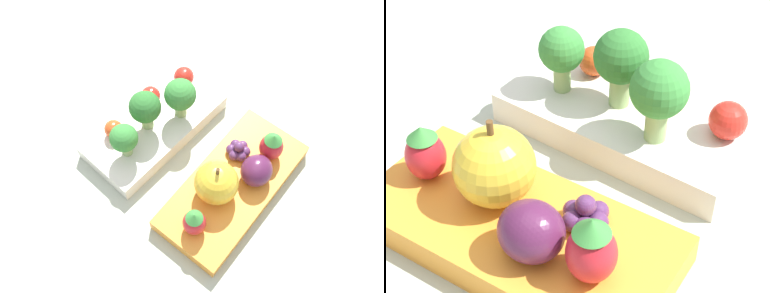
{
  "view_description": "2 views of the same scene",
  "coord_description": "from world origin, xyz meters",
  "views": [
    {
      "loc": [
        -0.21,
        -0.17,
        0.51
      ],
      "look_at": [
        -0.01,
        -0.0,
        0.04
      ],
      "focal_mm": 40.0,
      "sensor_mm": 36.0,
      "label": 1
    },
    {
      "loc": [
        0.17,
        -0.28,
        0.32
      ],
      "look_at": [
        -0.01,
        -0.0,
        0.04
      ],
      "focal_mm": 60.0,
      "sensor_mm": 36.0,
      "label": 2
    }
  ],
  "objects": [
    {
      "name": "grape_cluster",
      "position": [
        0.03,
        -0.05,
        0.03
      ],
      "size": [
        0.03,
        0.03,
        0.02
      ],
      "color": "#562D5B",
      "rests_on": "bento_box_fruit"
    },
    {
      "name": "broccoli_floret_1",
      "position": [
        0.03,
        0.05,
        0.07
      ],
      "size": [
        0.04,
        0.04,
        0.06
      ],
      "color": "#93B770",
      "rests_on": "bento_box_savoury"
    },
    {
      "name": "bento_box_savoury",
      "position": [
        -0.01,
        0.07,
        0.01
      ],
      "size": [
        0.2,
        0.1,
        0.03
      ],
      "color": "silver",
      "rests_on": "ground_plane"
    },
    {
      "name": "apple",
      "position": [
        -0.03,
        -0.06,
        0.05
      ],
      "size": [
        0.05,
        0.05,
        0.06
      ],
      "color": "gold",
      "rests_on": "bento_box_fruit"
    },
    {
      "name": "strawberry_0",
      "position": [
        0.05,
        -0.08,
        0.04
      ],
      "size": [
        0.03,
        0.03,
        0.05
      ],
      "color": "red",
      "rests_on": "bento_box_fruit"
    },
    {
      "name": "cherry_tomato_2",
      "position": [
        0.07,
        0.08,
        0.04
      ],
      "size": [
        0.03,
        0.03,
        0.03
      ],
      "color": "red",
      "rests_on": "bento_box_savoury"
    },
    {
      "name": "cherry_tomato_1",
      "position": [
        -0.05,
        0.09,
        0.04
      ],
      "size": [
        0.02,
        0.02,
        0.02
      ],
      "color": "#DB4C1E",
      "rests_on": "bento_box_savoury"
    },
    {
      "name": "strawberry_1",
      "position": [
        -0.08,
        -0.07,
        0.04
      ],
      "size": [
        0.03,
        0.03,
        0.04
      ],
      "color": "red",
      "rests_on": "bento_box_fruit"
    },
    {
      "name": "plum",
      "position": [
        0.02,
        -0.08,
        0.04
      ],
      "size": [
        0.04,
        0.04,
        0.04
      ],
      "color": "#511E42",
      "rests_on": "bento_box_fruit"
    },
    {
      "name": "broccoli_floret_0",
      "position": [
        -0.06,
        0.06,
        0.06
      ],
      "size": [
        0.04,
        0.04,
        0.05
      ],
      "color": "#93B770",
      "rests_on": "bento_box_savoury"
    },
    {
      "name": "ground_plane",
      "position": [
        0.0,
        0.0,
        0.0
      ],
      "size": [
        4.0,
        4.0,
        0.0
      ],
      "primitive_type": "plane",
      "color": "#ADB7A3"
    },
    {
      "name": "cherry_tomato_0",
      "position": [
        0.02,
        0.09,
        0.04
      ],
      "size": [
        0.03,
        0.03,
        0.03
      ],
      "color": "red",
      "rests_on": "bento_box_savoury"
    },
    {
      "name": "bento_box_fruit",
      "position": [
        -0.01,
        -0.07,
        0.01
      ],
      "size": [
        0.21,
        0.1,
        0.02
      ],
      "color": "orange",
      "rests_on": "ground_plane"
    },
    {
      "name": "broccoli_floret_2",
      "position": [
        -0.02,
        0.07,
        0.06
      ],
      "size": [
        0.04,
        0.04,
        0.06
      ],
      "color": "#93B770",
      "rests_on": "bento_box_savoury"
    }
  ]
}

